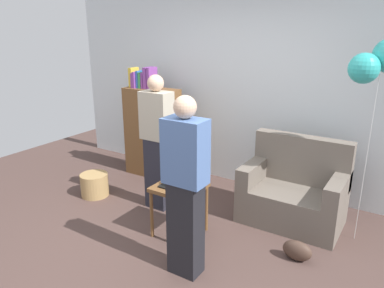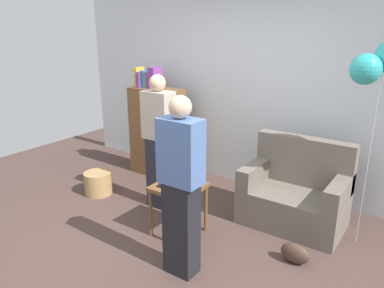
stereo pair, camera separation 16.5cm
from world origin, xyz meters
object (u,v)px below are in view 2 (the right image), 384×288
at_px(bookshelf, 157,130).
at_px(person_holding_cake, 181,188).
at_px(handbag, 295,253).
at_px(wicker_basket, 98,183).
at_px(couch, 295,195).
at_px(person_blowing_candles, 159,142).
at_px(birthday_cake, 178,181).
at_px(balloon_bunch, 382,62).
at_px(side_table, 178,193).

xyz_separation_m(bookshelf, person_holding_cake, (1.70, -1.69, 0.15)).
height_order(person_holding_cake, handbag, person_holding_cake).
height_order(person_holding_cake, wicker_basket, person_holding_cake).
bearing_deg(bookshelf, couch, -6.38).
bearing_deg(couch, handbag, -68.66).
bearing_deg(person_blowing_candles, bookshelf, 150.31).
height_order(birthday_cake, balloon_bunch, balloon_bunch).
bearing_deg(wicker_basket, person_holding_cake, -19.82).
xyz_separation_m(side_table, person_blowing_candles, (-0.57, 0.39, 0.35)).
relative_size(birthday_cake, person_holding_cake, 0.20).
relative_size(couch, person_holding_cake, 0.67).
relative_size(bookshelf, balloon_bunch, 0.78).
bearing_deg(balloon_bunch, person_blowing_candles, -166.07).
height_order(couch, bookshelf, bookshelf).
height_order(wicker_basket, handbag, wicker_basket).
distance_m(couch, side_table, 1.33).
relative_size(person_holding_cake, wicker_basket, 4.53).
relative_size(wicker_basket, balloon_bunch, 0.18).
relative_size(handbag, balloon_bunch, 0.14).
xyz_separation_m(birthday_cake, handbag, (1.22, 0.21, -0.51)).
height_order(person_blowing_candles, balloon_bunch, balloon_bunch).
bearing_deg(birthday_cake, handbag, 9.68).
bearing_deg(balloon_bunch, wicker_basket, -166.33).
distance_m(couch, person_holding_cake, 1.61).
bearing_deg(wicker_basket, handbag, 0.67).
bearing_deg(handbag, wicker_basket, -179.33).
distance_m(side_table, person_holding_cake, 0.74).
bearing_deg(wicker_basket, person_blowing_candles, 13.05).
height_order(bookshelf, person_blowing_candles, person_blowing_candles).
height_order(side_table, balloon_bunch, balloon_bunch).
height_order(bookshelf, handbag, bookshelf).
xyz_separation_m(couch, side_table, (-0.93, -0.94, 0.14)).
relative_size(person_holding_cake, handbag, 5.82).
bearing_deg(birthday_cake, person_holding_cake, -50.73).
relative_size(couch, person_blowing_candles, 0.67).
bearing_deg(side_table, couch, 45.14).
height_order(bookshelf, side_table, bookshelf).
distance_m(bookshelf, balloon_bunch, 3.13).
height_order(bookshelf, balloon_bunch, balloon_bunch).
xyz_separation_m(couch, handbag, (0.29, -0.73, -0.24)).
relative_size(side_table, balloon_bunch, 0.28).
distance_m(side_table, handbag, 1.29).
bearing_deg(balloon_bunch, side_table, -150.02).
bearing_deg(handbag, balloon_bunch, 61.75).
bearing_deg(side_table, birthday_cake, -120.64).
xyz_separation_m(couch, person_blowing_candles, (-1.50, -0.55, 0.49)).
distance_m(side_table, person_blowing_candles, 0.77).
bearing_deg(person_blowing_candles, couch, 38.66).
bearing_deg(couch, bookshelf, 173.62).
bearing_deg(person_blowing_candles, birthday_cake, -15.52).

